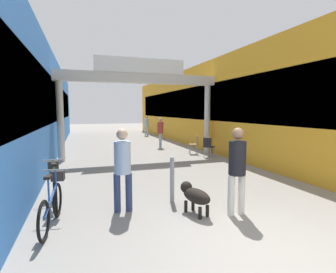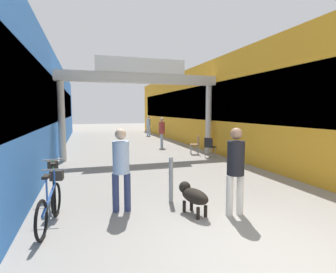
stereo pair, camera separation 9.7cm
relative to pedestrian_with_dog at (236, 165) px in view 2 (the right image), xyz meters
name	(u,v)px [view 2 (the right image)]	position (x,y,z in m)	size (l,w,h in m)	color
ground_plane	(264,255)	(-0.39, -1.44, -1.01)	(80.00, 80.00, 0.00)	gray
storefront_left	(26,106)	(-5.48, 9.56, 1.28)	(3.00, 26.00, 4.59)	blue
storefront_right	(217,107)	(4.70, 9.56, 1.28)	(3.00, 26.00, 4.59)	gold
arcade_sign_gateway	(141,87)	(-0.39, 7.15, 2.12)	(7.40, 0.47, 4.38)	beige
pedestrian_with_dog	(236,165)	(0.00, 0.00, 0.00)	(0.38, 0.34, 1.76)	silver
pedestrian_companion	(121,164)	(-2.14, 0.89, -0.02)	(0.39, 0.37, 1.73)	navy
pedestrian_carrying_crate	(162,130)	(1.32, 9.73, -0.04)	(0.41, 0.41, 1.71)	#8C9EB2
pedestrian_elderly_walking	(148,124)	(2.22, 16.75, -0.06)	(0.47, 0.47, 1.68)	#A5BFE0
dog_on_leash	(193,195)	(-0.78, 0.32, -0.63)	(0.51, 0.87, 0.61)	black
bicycle_blue_nearest	(51,201)	(-3.47, 0.64, -0.58)	(0.46, 1.68, 0.98)	black
bicycle_green_second	(54,185)	(-3.53, 1.77, -0.58)	(0.46, 1.68, 0.98)	black
bollard_post_metal	(171,179)	(-0.99, 1.10, -0.48)	(0.10, 0.10, 1.05)	gray
cafe_chair_black_nearer	(209,145)	(2.47, 6.05, -0.47)	(0.55, 0.55, 0.89)	gray
cafe_chair_wood_farther	(196,143)	(2.26, 7.06, -0.47)	(0.49, 0.49, 0.89)	gray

